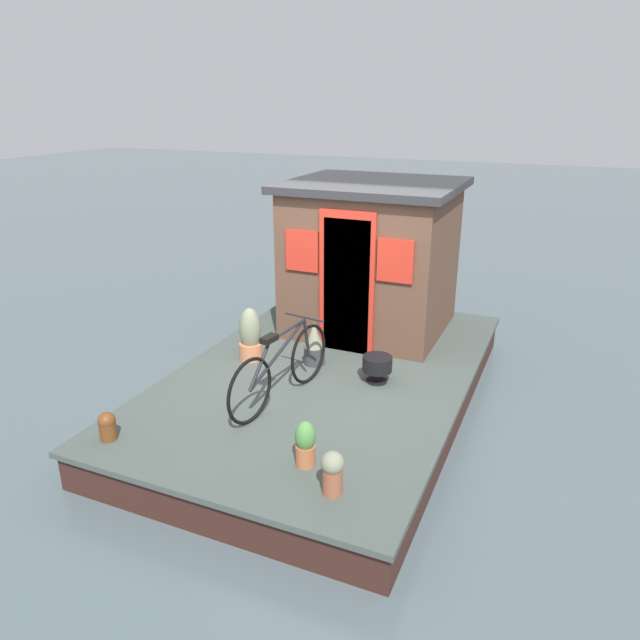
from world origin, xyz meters
name	(u,v)px	position (x,y,z in m)	size (l,w,h in m)	color
ground_plane	(327,402)	(0.00, 0.00, 0.00)	(60.00, 60.00, 0.00)	#4C5B60
houseboat_deck	(327,386)	(0.00, 0.00, 0.22)	(5.31, 3.28, 0.44)	#424C47
houseboat_cabin	(371,257)	(1.54, 0.00, 1.46)	(2.03, 2.22, 2.03)	brown
bicycle	(281,368)	(-0.90, 0.14, 0.82)	(1.73, 0.50, 0.82)	black
potted_plant_basil	(332,471)	(-2.15, -0.97, 0.64)	(0.19, 0.19, 0.39)	#935138
potted_plant_sage	(250,336)	(-0.08, 0.99, 0.74)	(0.29, 0.29, 0.66)	#C6754C
potted_plant_fern	(305,444)	(-1.88, -0.59, 0.65)	(0.18, 0.18, 0.43)	#B2603D
potted_plant_succulent	(314,344)	(0.10, 0.21, 0.69)	(0.25, 0.25, 0.53)	#38383D
charcoal_grill	(377,365)	(-0.07, -0.65, 0.65)	(0.34, 0.34, 0.31)	black
mooring_bollard	(107,426)	(-2.25, 1.29, 0.58)	(0.17, 0.17, 0.28)	brown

